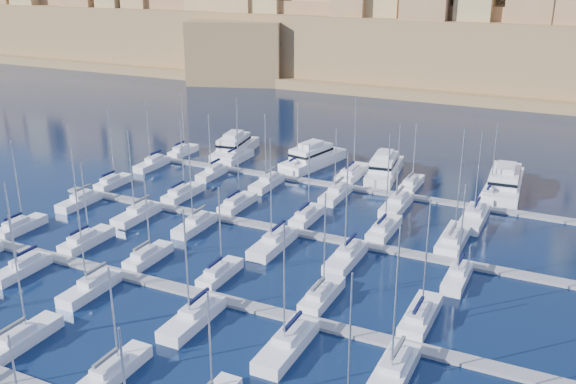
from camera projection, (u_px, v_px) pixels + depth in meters
The scene contains 46 objects.
ground at pixel (255, 258), 86.91m from camera, with size 600.00×600.00×0.00m, color black.
pontoon_mid_near at pixel (207, 296), 76.67m from camera, with size 84.00×2.00×0.40m, color slate.
pontoon_mid_far at pixel (287, 230), 95.31m from camera, with size 84.00×2.00×0.40m, color slate.
pontoon_far at pixel (341, 186), 113.95m from camera, with size 84.00×2.00×0.40m, color slate.
sailboat_2 at pixel (23, 337), 67.25m from camera, with size 2.63×8.77×14.66m.
sailboat_3 at pixel (115, 370), 62.01m from camera, with size 2.49×8.30×11.77m.
sailboat_12 at pixel (21, 226), 95.38m from camera, with size 2.47×8.23×14.11m.
sailboat_13 at pixel (87, 240), 90.63m from camera, with size 2.69×8.96×12.44m.
sailboat_14 at pixel (148, 256), 85.77m from camera, with size 2.43×8.09×13.25m.
sailboat_15 at pixel (220, 273), 81.10m from camera, with size 2.37×7.90×12.41m.
sailboat_16 at pixel (322, 295), 75.77m from camera, with size 2.60×8.68×13.70m.
sailboat_17 at pixel (420, 316), 71.33m from camera, with size 2.85×9.50×14.71m.
sailboat_19 at pixel (22, 268), 82.34m from camera, with size 2.51×8.37×12.95m.
sailboat_20 at pixel (90, 288), 77.44m from camera, with size 2.63×8.76×14.45m.
sailboat_21 at pixel (193, 318), 70.92m from camera, with size 2.90×9.66×14.18m.
sailboat_22 at pixel (287, 345), 65.95m from camera, with size 3.05×10.15×14.81m.
sailboat_23 at pixel (393, 373), 61.37m from camera, with size 3.04×10.13×16.58m.
sailboat_24 at pixel (113, 182), 114.27m from camera, with size 2.37×7.90×14.13m.
sailboat_25 at pixel (182, 193), 108.79m from camera, with size 2.68×8.94×13.85m.
sailboat_26 at pixel (237, 203), 104.33m from camera, with size 2.63×8.78×13.93m.
sailboat_27 at pixel (307, 216), 99.17m from camera, with size 2.59×8.62×12.50m.
sailboat_28 at pixel (384, 229), 94.47m from camera, with size 2.81×9.35×15.42m.
sailboat_29 at pixel (454, 239), 90.92m from camera, with size 3.21×10.71×16.86m.
sailboat_30 at pixel (79, 201), 105.31m from camera, with size 2.51×8.37×14.01m.
sailboat_31 at pixel (137, 214), 99.92m from camera, with size 2.80×9.35×14.73m.
sailboat_32 at pixel (195, 225), 95.93m from camera, with size 2.60×8.67×13.80m.
sailboat_33 at pixel (273, 243), 89.70m from camera, with size 3.10×10.32×16.34m.
sailboat_34 at pixel (346, 257), 85.47m from camera, with size 2.97×9.90×15.71m.
sailboat_35 at pixel (458, 277), 80.17m from camera, with size 2.51×8.37×13.42m.
sailboat_36 at pixel (183, 151), 133.03m from camera, with size 2.41×8.04×13.16m.
sailboat_37 at pixel (237, 158), 128.53m from camera, with size 2.82×9.39×13.11m.
sailboat_38 at pixel (296, 167), 122.78m from camera, with size 2.60×8.67×13.43m.
sailboat_39 at pixel (352, 173), 119.05m from camera, with size 3.17×10.57×15.41m.
sailboat_40 at pixel (411, 184), 113.48m from camera, with size 2.54×8.46×11.89m.
sailboat_41 at pixel (489, 195), 108.06m from camera, with size 2.57×8.58×13.20m.
sailboat_42 at pixel (152, 164), 124.57m from camera, with size 2.58×8.59×13.53m.
sailboat_43 at pixel (212, 173), 119.38m from camera, with size 2.37×7.89×12.20m.
sailboat_44 at pixel (267, 183), 114.05m from camera, with size 2.72×9.06×13.65m.
sailboat_45 at pixel (336, 194), 108.62m from camera, with size 2.77×9.22×12.46m.
sailboat_46 at pixel (397, 204), 103.86m from camera, with size 3.04×10.12×14.47m.
sailboat_47 at pixel (474, 218), 98.52m from camera, with size 3.24×10.79×14.87m.
motor_yacht_a at pixel (235, 147), 132.36m from camera, with size 7.20×16.71×5.25m.
motor_yacht_b at pixel (312, 157), 125.28m from camera, with size 8.23×16.98×5.25m.
motor_yacht_c at pixel (385, 168), 119.05m from camera, with size 6.71×16.24×5.25m.
motor_yacht_d at pixel (504, 182), 111.45m from camera, with size 6.70×18.74×5.25m.
fortified_city at pixel (476, 35), 213.53m from camera, with size 460.00×108.95×59.52m.
Camera 1 is at (38.11, -68.97, 38.00)m, focal length 40.00 mm.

